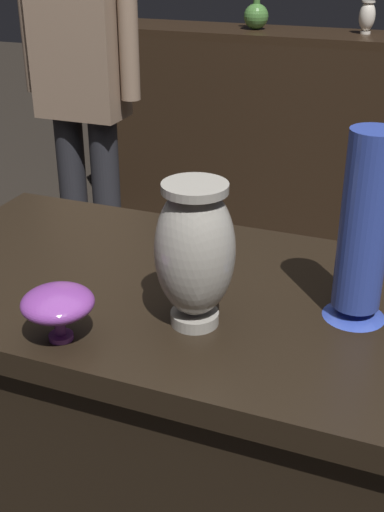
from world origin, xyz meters
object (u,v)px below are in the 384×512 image
at_px(vase_left_accent, 58,304).
at_px(vase_right_accent, 364,233).
at_px(shelf_vase_left, 256,14).
at_px(visitor_near_left, 81,75).
at_px(shelf_vase_center, 367,16).
at_px(vase_centerpiece, 195,251).

bearing_deg(vase_left_accent, vase_right_accent, 29.48).
relative_size(vase_right_accent, shelf_vase_left, 1.48).
height_order(vase_right_accent, visitor_near_left, visitor_near_left).
xyz_separation_m(vase_left_accent, vase_right_accent, (0.45, 0.26, 0.10)).
bearing_deg(shelf_vase_left, shelf_vase_center, 4.07).
distance_m(vase_right_accent, shelf_vase_center, 2.25).
distance_m(shelf_vase_left, visitor_near_left, 1.16).
xyz_separation_m(vase_left_accent, visitor_near_left, (-0.72, 1.35, 0.08)).
bearing_deg(shelf_vase_left, visitor_near_left, -107.09).
relative_size(vase_centerpiece, vase_right_accent, 0.76).
bearing_deg(visitor_near_left, shelf_vase_left, -107.21).
bearing_deg(shelf_vase_center, visitor_near_left, -126.99).
xyz_separation_m(vase_centerpiece, vase_left_accent, (-0.19, -0.13, -0.07)).
height_order(shelf_vase_left, shelf_vase_center, shelf_vase_left).
bearing_deg(vase_centerpiece, visitor_near_left, 127.02).
relative_size(vase_centerpiece, vase_left_accent, 2.12).
xyz_separation_m(vase_left_accent, shelf_vase_center, (0.14, 2.49, 0.20)).
relative_size(shelf_vase_left, shelf_vase_center, 1.61).
bearing_deg(shelf_vase_center, vase_right_accent, -81.92).
bearing_deg(vase_left_accent, shelf_vase_left, 98.86).
distance_m(vase_left_accent, vase_right_accent, 0.53).
xyz_separation_m(vase_centerpiece, shelf_vase_left, (-0.58, 2.32, 0.12)).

